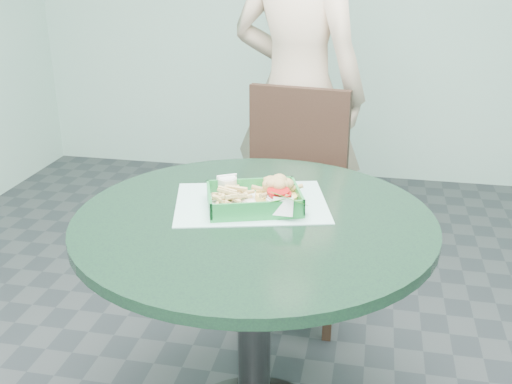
% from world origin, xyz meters
% --- Properties ---
extents(cafe_table, '(0.99, 0.99, 0.75)m').
position_xyz_m(cafe_table, '(0.00, 0.00, 0.58)').
color(cafe_table, '#2F2E2F').
rests_on(cafe_table, floor).
extents(dining_chair, '(0.42, 0.42, 0.93)m').
position_xyz_m(dining_chair, '(-0.00, 0.83, 0.53)').
color(dining_chair, '#4F2718').
rests_on(dining_chair, floor).
extents(diner_person, '(0.83, 0.67, 1.96)m').
position_xyz_m(diner_person, '(-0.04, 1.14, 0.98)').
color(diner_person, '#C6AB8E').
rests_on(diner_person, floor).
extents(placemat, '(0.50, 0.42, 0.00)m').
position_xyz_m(placemat, '(-0.03, 0.09, 0.75)').
color(placemat, '#9CCFC4').
rests_on(placemat, cafe_table).
extents(food_basket, '(0.26, 0.19, 0.05)m').
position_xyz_m(food_basket, '(-0.01, 0.05, 0.77)').
color(food_basket, '#1E8138').
rests_on(food_basket, placemat).
extents(crab_sandwich, '(0.13, 0.13, 0.07)m').
position_xyz_m(crab_sandwich, '(0.06, 0.07, 0.80)').
color(crab_sandwich, '#F3C059').
rests_on(crab_sandwich, food_basket).
extents(fries_pile, '(0.11, 0.12, 0.04)m').
position_xyz_m(fries_pile, '(-0.07, 0.08, 0.79)').
color(fries_pile, '#D6B46D').
rests_on(fries_pile, food_basket).
extents(sauce_ramekin, '(0.06, 0.06, 0.03)m').
position_xyz_m(sauce_ramekin, '(-0.08, 0.14, 0.80)').
color(sauce_ramekin, silver).
rests_on(sauce_ramekin, food_basket).
extents(garnish_cup, '(0.11, 0.11, 0.04)m').
position_xyz_m(garnish_cup, '(0.06, 0.02, 0.79)').
color(garnish_cup, white).
rests_on(garnish_cup, food_basket).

